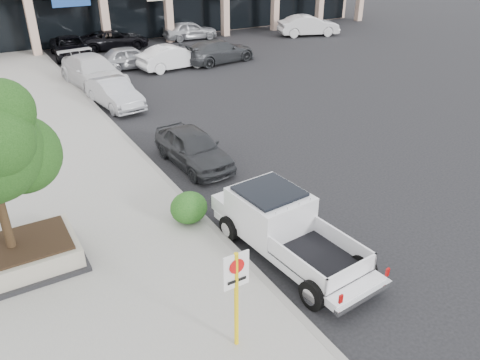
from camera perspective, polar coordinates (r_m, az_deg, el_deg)
name	(u,v)px	position (r m, az deg, el deg)	size (l,w,h in m)	color
ground	(290,243)	(13.25, 6.06, -7.68)	(120.00, 120.00, 0.00)	black
sidewalk	(42,199)	(16.42, -22.98, -2.11)	(8.00, 52.00, 0.15)	gray
curb	(157,171)	(17.16, -10.10, 1.13)	(0.20, 52.00, 0.15)	gray
planter	(15,257)	(13.16, -25.74, -8.50)	(3.20, 2.20, 0.68)	black
no_parking_sign	(236,288)	(9.23, -0.45, -13.01)	(0.55, 0.09, 2.30)	yellow
hedge	(189,208)	(13.67, -6.26, -3.37)	(1.10, 0.99, 0.94)	#164C15
pickup_truck	(292,232)	(12.28, 6.33, -6.26)	(1.92, 5.19, 1.63)	white
curb_car_a	(193,147)	(17.34, -5.73, 3.96)	(1.61, 4.00, 1.36)	#282A2D
curb_car_b	(114,93)	(24.22, -15.07, 10.17)	(1.45, 4.17, 1.37)	#ABACB3
curb_car_c	(93,72)	(27.91, -17.43, 12.46)	(2.33, 5.74, 1.67)	silver
curb_car_d	(71,47)	(35.37, -19.94, 14.95)	(2.36, 5.12, 1.42)	black
lot_car_a	(130,57)	(31.34, -13.23, 14.36)	(1.69, 4.19, 1.43)	#A0A2A8
lot_car_b	(174,57)	(30.75, -8.10, 14.61)	(1.58, 4.52, 1.49)	white
lot_car_c	(219,51)	(32.13, -2.61, 15.42)	(2.10, 5.15, 1.50)	#313336
lot_car_d	(115,40)	(37.29, -15.00, 16.20)	(2.28, 4.95, 1.37)	black
lot_car_e	(190,30)	(39.76, -6.11, 17.70)	(1.74, 4.32, 1.47)	#9FA1A6
lot_car_f	(309,25)	(41.55, 8.36, 18.14)	(1.75, 5.02, 1.65)	silver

